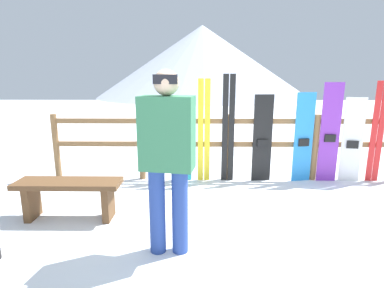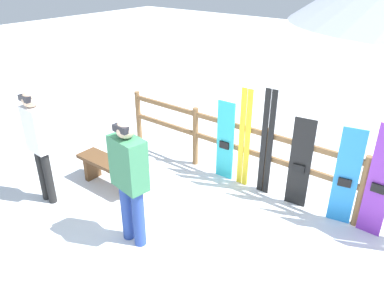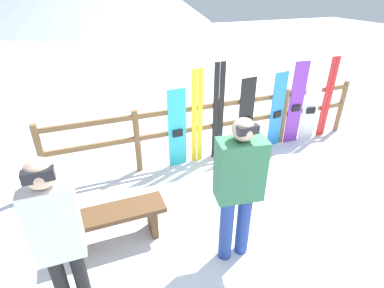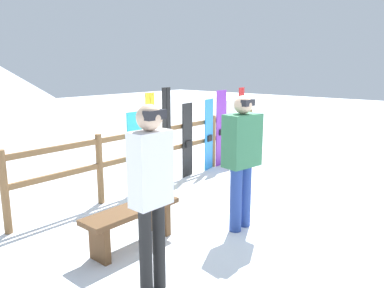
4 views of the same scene
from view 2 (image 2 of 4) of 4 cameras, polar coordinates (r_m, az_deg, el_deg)
The scene contains 11 objects.
ground_plane at distance 4.88m, azimuth -0.63°, elevation -17.20°, with size 40.00×40.00×0.00m, color white.
fence at distance 5.90m, azimuth 11.50°, elevation -1.56°, with size 5.77×0.10×1.08m.
bench at distance 6.16m, azimuth -12.43°, elevation -3.67°, with size 1.23×0.36×0.47m.
person_plaid_green at distance 4.63m, azimuth -9.52°, elevation -4.80°, with size 0.52×0.34×1.73m.
person_white at distance 5.79m, azimuth -22.44°, elevation 0.79°, with size 0.38×0.23×1.77m.
snowboard_cyan at distance 6.17m, azimuth 5.08°, elevation 0.44°, with size 0.31×0.06×1.36m.
ski_pair_yellow at distance 5.94m, azimuth 8.00°, elevation 0.80°, with size 0.19×0.02×1.65m.
ski_pair_black at distance 5.77m, azimuth 11.33°, elevation 0.08°, with size 0.20×0.02×1.72m.
snowboard_black_stripe at distance 5.65m, azimuth 16.12°, elevation -2.92°, with size 0.31×0.09×1.41m.
snowboard_blue at distance 5.48m, azimuth 22.43°, elevation -4.74°, with size 0.31×0.10×1.44m.
snowboard_purple at distance 5.38m, azimuth 26.70°, elevation -5.29°, with size 0.31×0.06×1.59m.
Camera 2 is at (2.22, -2.76, 3.36)m, focal length 35.00 mm.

